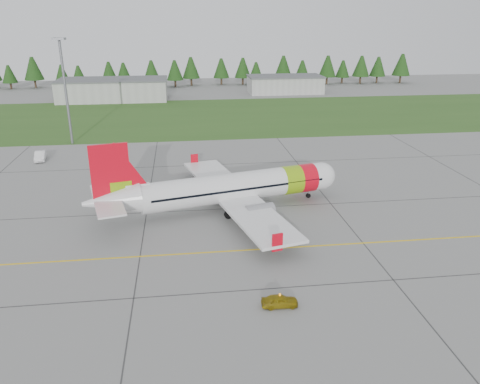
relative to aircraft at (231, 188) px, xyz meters
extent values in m
plane|color=gray|center=(3.80, -19.89, -3.00)|extent=(320.00, 320.00, 0.00)
cylinder|color=silver|center=(0.81, 0.20, 0.04)|extent=(25.69, 9.76, 3.83)
sphere|color=silver|center=(13.20, 3.22, 0.04)|extent=(3.83, 3.83, 3.83)
cone|color=silver|center=(-14.92, -3.64, 0.39)|extent=(7.58, 5.34, 3.83)
cube|color=black|center=(13.49, 3.29, 0.39)|extent=(2.13, 2.85, 0.55)
cylinder|color=#7FAF0D|center=(8.44, 2.06, 0.04)|extent=(3.40, 4.40, 3.91)
cylinder|color=red|center=(10.73, 2.61, 0.04)|extent=(3.02, 4.31, 3.91)
cube|color=silver|center=(0.33, 0.08, -1.04)|extent=(12.68, 31.79, 0.35)
cube|color=red|center=(-4.32, 15.01, -0.50)|extent=(1.19, 0.45, 1.96)
cube|color=red|center=(3.08, -15.31, -0.50)|extent=(1.19, 0.45, 1.96)
cylinder|color=gray|center=(0.49, 5.67, -1.58)|extent=(3.92, 2.84, 2.06)
cylinder|color=gray|center=(3.04, -4.81, -1.58)|extent=(3.92, 2.84, 2.06)
cube|color=red|center=(-14.73, -3.59, 3.67)|extent=(4.47, 1.41, 7.46)
cube|color=#7FAF0D|center=(-13.68, -3.34, 1.51)|extent=(2.58, 1.00, 2.36)
cube|color=silver|center=(-15.40, -3.75, 0.63)|extent=(5.72, 11.71, 0.22)
cylinder|color=slate|center=(11.30, 2.75, -2.31)|extent=(0.18, 0.18, 1.37)
cylinder|color=black|center=(11.30, 2.75, -2.67)|extent=(0.71, 0.42, 0.67)
cylinder|color=slate|center=(-1.27, 2.52, -2.07)|extent=(0.22, 0.22, 1.86)
cylinder|color=black|center=(-1.65, 2.43, -2.49)|extent=(1.10, 0.67, 1.02)
cylinder|color=slate|center=(0.03, -2.82, -2.07)|extent=(0.22, 0.22, 1.86)
cylinder|color=black|center=(-0.35, -2.91, -2.49)|extent=(1.10, 0.67, 1.02)
imported|color=yellow|center=(1.82, -22.81, -1.37)|extent=(1.16, 1.35, 3.26)
imported|color=white|center=(-31.43, 26.76, -0.58)|extent=(1.93, 1.85, 4.85)
cube|color=#30561E|center=(3.80, 62.11, -2.98)|extent=(320.00, 50.00, 0.03)
cube|color=gold|center=(3.80, -11.89, -2.99)|extent=(120.00, 0.25, 0.02)
cube|color=#A8A8A3|center=(-26.20, 90.11, 0.00)|extent=(32.00, 14.00, 6.00)
cube|color=#A8A8A3|center=(28.80, 98.11, -0.40)|extent=(24.00, 12.00, 5.20)
cylinder|color=slate|center=(-28.20, 38.11, 7.00)|extent=(0.50, 0.50, 20.00)
camera|label=1|loc=(-6.15, -57.43, 21.27)|focal=35.00mm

